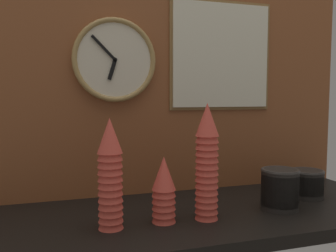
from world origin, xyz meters
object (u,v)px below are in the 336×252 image
at_px(bowl_stack_right, 280,188).
at_px(menu_board, 221,56).
at_px(cup_stack_center_left, 110,174).
at_px(bowl_stack_far_right, 306,183).
at_px(cup_stack_center, 164,189).
at_px(wall_clock, 115,60).
at_px(cup_stack_center_right, 207,162).

distance_m(bowl_stack_right, menu_board, 0.58).
height_order(cup_stack_center_left, bowl_stack_far_right, cup_stack_center_left).
bearing_deg(cup_stack_center, cup_stack_center_left, -178.30).
height_order(bowl_stack_far_right, bowl_stack_right, bowl_stack_right).
xyz_separation_m(cup_stack_center, wall_clock, (-0.10, 0.31, 0.41)).
bearing_deg(menu_board, cup_stack_center_right, -121.60).
xyz_separation_m(cup_stack_center_left, bowl_stack_far_right, (0.75, 0.10, -0.11)).
distance_m(cup_stack_center, wall_clock, 0.53).
height_order(cup_stack_center, cup_stack_center_right, cup_stack_center_right).
relative_size(cup_stack_center_left, cup_stack_center_right, 0.89).
bearing_deg(wall_clock, cup_stack_center, -72.88).
relative_size(cup_stack_center, bowl_stack_right, 1.45).
relative_size(cup_stack_center_left, bowl_stack_right, 2.32).
distance_m(cup_stack_center, cup_stack_center_right, 0.16).
distance_m(wall_clock, menu_board, 0.44).
height_order(cup_stack_center_left, menu_board, menu_board).
bearing_deg(wall_clock, cup_stack_center_left, -101.76).
relative_size(cup_stack_center_left, bowl_stack_far_right, 2.53).
height_order(cup_stack_center_left, wall_clock, wall_clock).
bearing_deg(cup_stack_center_right, menu_board, 58.40).
bearing_deg(wall_clock, bowl_stack_right, -31.63).
xyz_separation_m(cup_stack_center, cup_stack_center_right, (0.14, -0.01, 0.08)).
height_order(cup_stack_center_right, menu_board, menu_board).
bearing_deg(cup_stack_center, wall_clock, 107.12).
relative_size(wall_clock, menu_board, 0.70).
height_order(bowl_stack_right, menu_board, menu_board).
relative_size(cup_stack_center_right, bowl_stack_right, 2.60).
relative_size(cup_stack_center_right, bowl_stack_far_right, 2.84).
bearing_deg(cup_stack_center_left, cup_stack_center, 1.70).
distance_m(cup_stack_center_right, menu_board, 0.54).
bearing_deg(menu_board, bowl_stack_far_right, -41.74).
distance_m(bowl_stack_right, wall_clock, 0.74).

